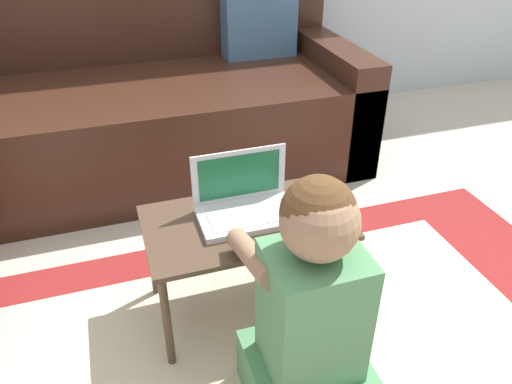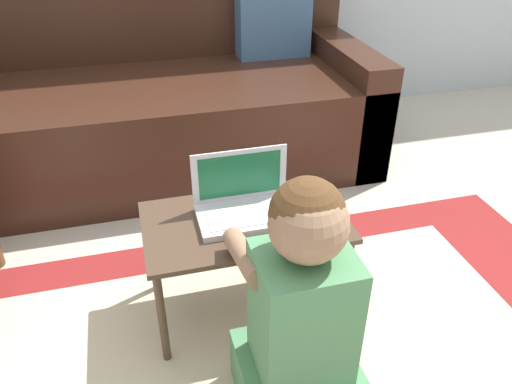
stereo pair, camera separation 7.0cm
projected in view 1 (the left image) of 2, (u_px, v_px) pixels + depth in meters
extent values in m
plane|color=beige|center=(276.00, 303.00, 1.68)|extent=(16.00, 16.00, 0.00)
cube|color=maroon|center=(266.00, 351.00, 1.51)|extent=(2.35, 1.21, 0.01)
cube|color=beige|center=(266.00, 350.00, 1.50)|extent=(1.69, 0.87, 0.00)
cube|color=#381E14|center=(151.00, 124.00, 2.38)|extent=(1.97, 0.91, 0.44)
cube|color=#381E14|center=(131.00, 18.00, 2.44)|extent=(1.97, 0.20, 0.38)
cube|color=#381E14|center=(325.00, 93.00, 2.58)|extent=(0.16, 0.91, 0.55)
cube|color=#426689|center=(259.00, 20.00, 2.47)|extent=(0.36, 0.14, 0.36)
cube|color=#4C3828|center=(246.00, 222.00, 1.49)|extent=(0.60, 0.36, 0.02)
cylinder|color=#4C3828|center=(167.00, 323.00, 1.38)|extent=(0.02, 0.02, 0.34)
cylinder|color=#4C3828|center=(347.00, 281.00, 1.53)|extent=(0.02, 0.02, 0.34)
cylinder|color=#4C3828|center=(152.00, 255.00, 1.63)|extent=(0.02, 0.02, 0.34)
cylinder|color=#4C3828|center=(308.00, 225.00, 1.78)|extent=(0.02, 0.02, 0.34)
cube|color=silver|center=(248.00, 216.00, 1.48)|extent=(0.29, 0.18, 0.02)
cube|color=silver|center=(249.00, 216.00, 1.46)|extent=(0.24, 0.11, 0.00)
cube|color=silver|center=(239.00, 175.00, 1.50)|extent=(0.29, 0.01, 0.17)
cube|color=#196038|center=(240.00, 176.00, 1.50)|extent=(0.25, 0.00, 0.14)
ellipsoid|color=#234CB2|center=(313.00, 200.00, 1.54)|extent=(0.06, 0.10, 0.04)
cube|color=#518E5B|center=(306.00, 383.00, 1.31)|extent=(0.29, 0.30, 0.18)
cube|color=#518E5B|center=(312.00, 312.00, 1.17)|extent=(0.22, 0.20, 0.35)
sphere|color=#9E7556|center=(320.00, 222.00, 1.03)|extent=(0.17, 0.17, 0.17)
sphere|color=brown|center=(318.00, 213.00, 1.03)|extent=(0.16, 0.16, 0.16)
cylinder|color=#9E7556|center=(252.00, 256.00, 1.21)|extent=(0.06, 0.30, 0.15)
cylinder|color=#9E7556|center=(329.00, 240.00, 1.27)|extent=(0.06, 0.30, 0.15)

